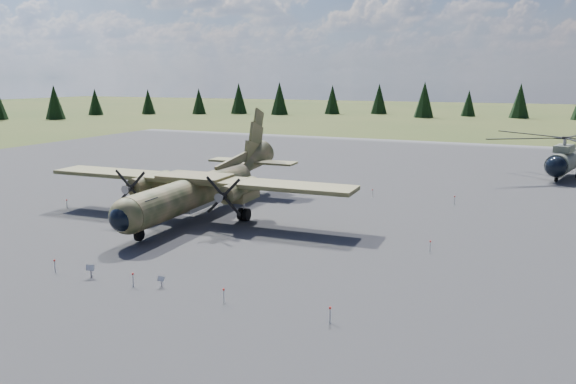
% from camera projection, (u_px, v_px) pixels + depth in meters
% --- Properties ---
extents(ground, '(500.00, 500.00, 0.00)m').
position_uv_depth(ground, '(222.00, 227.00, 45.21)').
color(ground, brown).
rests_on(ground, ground).
extents(apron, '(120.00, 120.00, 0.04)m').
position_uv_depth(apron, '(275.00, 203.00, 54.18)').
color(apron, slate).
rests_on(apron, ground).
extents(transport_plane, '(28.18, 25.62, 9.30)m').
position_uv_depth(transport_plane, '(201.00, 185.00, 48.91)').
color(transport_plane, '#384324').
rests_on(transport_plane, ground).
extents(helicopter_near, '(23.90, 25.00, 5.04)m').
position_uv_depth(helicopter_near, '(565.00, 149.00, 66.55)').
color(helicopter_near, gray).
rests_on(helicopter_near, ground).
extents(info_placard_left, '(0.56, 0.36, 0.81)m').
position_uv_depth(info_placard_left, '(90.00, 269.00, 33.74)').
color(info_placard_left, gray).
rests_on(info_placard_left, ground).
extents(info_placard_right, '(0.43, 0.23, 0.64)m').
position_uv_depth(info_placard_right, '(161.00, 280.00, 32.26)').
color(info_placard_right, gray).
rests_on(info_placard_right, ground).
extents(barrier_fence, '(33.12, 29.62, 0.85)m').
position_uv_depth(barrier_fence, '(217.00, 221.00, 45.23)').
color(barrier_fence, silver).
rests_on(barrier_fence, ground).
extents(treeline, '(298.56, 303.67, 10.89)m').
position_uv_depth(treeline, '(238.00, 168.00, 44.28)').
color(treeline, black).
rests_on(treeline, ground).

